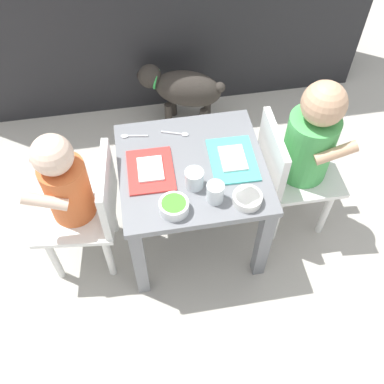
% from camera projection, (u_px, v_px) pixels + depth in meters
% --- Properties ---
extents(ground_plane, '(7.00, 7.00, 0.00)m').
position_uv_depth(ground_plane, '(192.00, 232.00, 1.87)').
color(ground_plane, '#B2ADA3').
extents(dining_table, '(0.50, 0.49, 0.42)m').
position_uv_depth(dining_table, '(192.00, 181.00, 1.60)').
color(dining_table, slate).
rests_on(dining_table, ground).
extents(seated_child_left, '(0.31, 0.31, 0.65)m').
position_uv_depth(seated_child_left, '(71.00, 190.00, 1.49)').
color(seated_child_left, white).
rests_on(seated_child_left, ground).
extents(seated_child_right, '(0.28, 0.28, 0.69)m').
position_uv_depth(seated_child_right, '(307.00, 144.00, 1.58)').
color(seated_child_right, white).
rests_on(seated_child_right, ground).
extents(dog, '(0.40, 0.26, 0.31)m').
position_uv_depth(dog, '(183.00, 89.00, 2.10)').
color(dog, '#332D28').
rests_on(dog, ground).
extents(food_tray_left, '(0.16, 0.20, 0.02)m').
position_uv_depth(food_tray_left, '(151.00, 170.00, 1.51)').
color(food_tray_left, red).
rests_on(food_tray_left, dining_table).
extents(food_tray_right, '(0.16, 0.21, 0.02)m').
position_uv_depth(food_tray_right, '(233.00, 160.00, 1.54)').
color(food_tray_right, '#4CC6BC').
rests_on(food_tray_right, dining_table).
extents(water_cup_left, '(0.06, 0.06, 0.07)m').
position_uv_depth(water_cup_left, '(194.00, 180.00, 1.46)').
color(water_cup_left, white).
rests_on(water_cup_left, dining_table).
extents(water_cup_right, '(0.06, 0.06, 0.07)m').
position_uv_depth(water_cup_right, '(215.00, 193.00, 1.42)').
color(water_cup_right, white).
rests_on(water_cup_right, dining_table).
extents(veggie_bowl_far, '(0.10, 0.10, 0.04)m').
position_uv_depth(veggie_bowl_far, '(174.00, 206.00, 1.40)').
color(veggie_bowl_far, white).
rests_on(veggie_bowl_far, dining_table).
extents(veggie_bowl_near, '(0.10, 0.10, 0.03)m').
position_uv_depth(veggie_bowl_near, '(247.00, 198.00, 1.43)').
color(veggie_bowl_near, white).
rests_on(veggie_bowl_near, dining_table).
extents(spoon_by_left_tray, '(0.10, 0.03, 0.01)m').
position_uv_depth(spoon_by_left_tray, '(131.00, 136.00, 1.61)').
color(spoon_by_left_tray, silver).
rests_on(spoon_by_left_tray, dining_table).
extents(spoon_by_right_tray, '(0.10, 0.04, 0.01)m').
position_uv_depth(spoon_by_right_tray, '(177.00, 134.00, 1.62)').
color(spoon_by_right_tray, silver).
rests_on(spoon_by_right_tray, dining_table).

